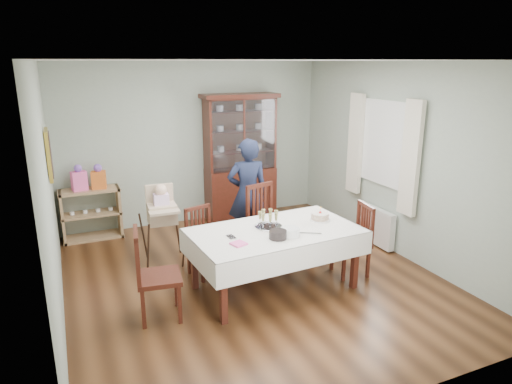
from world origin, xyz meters
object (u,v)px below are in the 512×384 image
china_cabinet (240,156)px  gift_bag_orange (99,178)px  chair_end_right (351,253)px  high_chair (163,233)px  dining_table (275,259)px  chair_far_left (206,255)px  sideboard (92,214)px  chair_end_left (158,292)px  gift_bag_pink (79,179)px  birthday_cake (320,217)px  champagne_tray (268,223)px  chair_far_right (268,238)px  woman (248,194)px

china_cabinet → gift_bag_orange: size_ratio=5.62×
chair_end_right → high_chair: 2.54m
dining_table → chair_far_left: (-0.65, 0.71, -0.12)m
sideboard → chair_end_left: 2.77m
gift_bag_pink → birthday_cake: bearing=-43.3°
dining_table → champagne_tray: bearing=106.4°
chair_far_left → china_cabinet: bearing=40.9°
sideboard → chair_far_right: 2.86m
woman → champagne_tray: size_ratio=4.89×
high_chair → birthday_cake: (1.75, -1.18, 0.37)m
sideboard → china_cabinet: bearing=-0.5°
chair_far_left → chair_far_right: 0.94m
gift_bag_orange → dining_table: bearing=-56.4°
sideboard → high_chair: 1.60m
chair_far_right → chair_end_right: chair_far_right is taller
dining_table → china_cabinet: china_cabinet is taller
chair_end_right → birthday_cake: size_ratio=3.66×
dining_table → gift_bag_orange: size_ratio=5.35×
dining_table → gift_bag_orange: bearing=123.6°
high_chair → chair_far_left: bearing=-49.6°
gift_bag_pink → chair_end_right: bearing=-40.4°
high_chair → chair_far_right: bearing=-16.2°
dining_table → china_cabinet: (0.60, 2.62, 0.74)m
gift_bag_pink → high_chair: bearing=-55.0°
chair_far_right → champagne_tray: bearing=-130.6°
china_cabinet → chair_far_left: (-1.26, -1.91, -0.86)m
gift_bag_pink → dining_table: bearing=-52.3°
chair_far_right → sideboard: bearing=124.3°
dining_table → champagne_tray: champagne_tray is taller
gift_bag_pink → chair_end_left: bearing=-77.9°
china_cabinet → champagne_tray: 2.60m
dining_table → chair_far_left: chair_far_left is taller
high_chair → sideboard: bearing=124.1°
sideboard → chair_far_left: size_ratio=1.01×
high_chair → gift_bag_pink: size_ratio=2.80×
chair_end_right → high_chair: high_chair is taller
china_cabinet → gift_bag_pink: 2.63m
dining_table → chair_far_right: bearing=70.1°
chair_end_right → chair_end_left: bearing=-81.1°
chair_far_right → chair_end_left: 1.94m
chair_end_left → champagne_tray: size_ratio=3.03×
sideboard → gift_bag_orange: gift_bag_orange is taller
woman → high_chair: woman is taller
gift_bag_pink → gift_bag_orange: bearing=0.0°
chair_end_left → gift_bag_pink: (-0.58, 2.71, 0.68)m
woman → birthday_cake: bearing=121.4°
chair_end_left → birthday_cake: 2.18m
birthday_cake → gift_bag_pink: (-2.70, 2.54, 0.17)m
chair_end_right → champagne_tray: 1.26m
sideboard → chair_end_left: chair_end_left is taller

